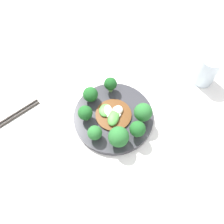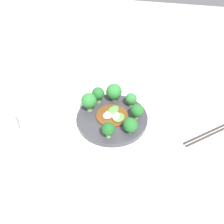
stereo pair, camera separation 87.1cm
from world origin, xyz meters
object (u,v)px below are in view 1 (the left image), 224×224
(broccoli_east, at_px, (84,113))
(broccoli_northwest, at_px, (136,129))
(broccoli_south, at_px, (109,84))
(drinking_glass, at_px, (205,70))
(chopsticks, at_px, (7,120))
(broccoli_north, at_px, (117,137))
(broccoli_northeast, at_px, (93,133))
(plate, at_px, (112,117))
(broccoli_west, at_px, (141,113))
(broccoli_southeast, at_px, (89,95))
(stirfry_center, at_px, (111,114))

(broccoli_east, bearing_deg, broccoli_northwest, 160.97)
(broccoli_south, relative_size, drinking_glass, 0.54)
(broccoli_south, bearing_deg, chopsticks, 18.34)
(broccoli_north, xyz_separation_m, broccoli_northeast, (0.07, -0.02, -0.01))
(plate, relative_size, broccoli_west, 3.53)
(plate, xyz_separation_m, broccoli_southeast, (0.07, -0.06, 0.04))
(drinking_glass, bearing_deg, broccoli_west, 37.31)
(broccoli_west, bearing_deg, chopsticks, -0.08)
(broccoli_east, xyz_separation_m, chopsticks, (0.25, -0.00, -0.05))
(chopsticks, bearing_deg, broccoli_east, 179.97)
(plate, relative_size, broccoli_northeast, 4.85)
(plate, relative_size, broccoli_northwest, 3.96)
(plate, relative_size, broccoli_north, 3.62)
(broccoli_northwest, bearing_deg, broccoli_west, -109.14)
(broccoli_southeast, distance_m, broccoli_north, 0.17)
(broccoli_north, bearing_deg, broccoli_southeast, -58.96)
(broccoli_southeast, xyz_separation_m, broccoli_east, (0.01, 0.07, 0.00))
(plate, height_order, broccoli_east, broccoli_east)
(broccoli_northeast, relative_size, stirfry_center, 0.46)
(broccoli_northwest, xyz_separation_m, stirfry_center, (0.07, -0.06, -0.03))
(broccoli_southeast, xyz_separation_m, broccoli_northeast, (-0.02, 0.13, -0.00))
(broccoli_southeast, bearing_deg, drinking_glass, -165.24)
(drinking_glass, bearing_deg, broccoli_north, 39.94)
(stirfry_center, bearing_deg, broccoli_northeast, 56.86)
(broccoli_west, distance_m, stirfry_center, 0.10)
(plate, bearing_deg, broccoli_northwest, 136.33)
(broccoli_north, xyz_separation_m, stirfry_center, (0.02, -0.09, -0.03))
(plate, relative_size, stirfry_center, 2.23)
(broccoli_northwest, bearing_deg, broccoli_northeast, 4.44)
(broccoli_northeast, relative_size, chopsticks, 0.29)
(plate, height_order, broccoli_south, broccoli_south)
(broccoli_north, distance_m, broccoli_northeast, 0.07)
(broccoli_north, distance_m, broccoli_east, 0.12)
(broccoli_southeast, relative_size, chopsticks, 0.31)
(broccoli_southeast, height_order, chopsticks, broccoli_southeast)
(broccoli_north, relative_size, broccoli_east, 1.21)
(plate, height_order, drinking_glass, drinking_glass)
(broccoli_northwest, bearing_deg, stirfry_center, -42.14)
(plate, xyz_separation_m, broccoli_northeast, (0.05, 0.07, 0.04))
(plate, distance_m, stirfry_center, 0.02)
(broccoli_southeast, xyz_separation_m, stirfry_center, (-0.07, 0.06, -0.02))
(broccoli_southeast, xyz_separation_m, broccoli_south, (-0.06, -0.04, 0.00))
(broccoli_west, bearing_deg, broccoli_northwest, 70.86)
(broccoli_north, height_order, broccoli_east, broccoli_north)
(broccoli_south, height_order, broccoli_northeast, broccoli_south)
(broccoli_northwest, relative_size, drinking_glass, 0.60)
(plate, relative_size, chopsticks, 1.42)
(broccoli_south, distance_m, drinking_glass, 0.32)
(broccoli_east, bearing_deg, chopsticks, -0.03)
(broccoli_north, height_order, chopsticks, broccoli_north)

